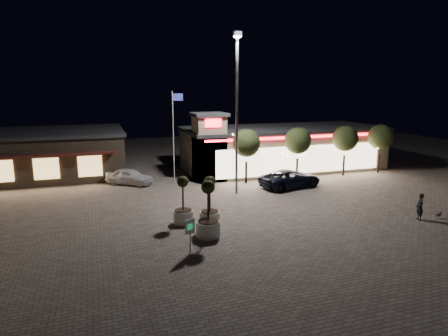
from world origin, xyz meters
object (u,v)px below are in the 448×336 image
object	(u,v)px
planter_left	(183,209)
valet_sign	(190,229)
planter_mid	(208,219)
pickup_truck	(291,178)
pedestrian	(420,207)
white_sedan	(130,177)

from	to	relation	value
planter_left	valet_sign	size ratio (longest dim) A/B	1.70
planter_mid	pickup_truck	bearing A→B (deg)	41.81
pedestrian	valet_sign	bearing A→B (deg)	-72.50
pedestrian	white_sedan	bearing A→B (deg)	-116.41
white_sedan	planter_mid	world-z (taller)	planter_mid
planter_left	planter_mid	xyz separation A→B (m)	(0.86, -2.68, 0.09)
pickup_truck	valet_sign	xyz separation A→B (m)	(-11.23, -10.52, 0.50)
pickup_truck	valet_sign	distance (m)	15.40
planter_mid	planter_left	bearing A→B (deg)	107.69
planter_left	pickup_truck	bearing A→B (deg)	29.64
pedestrian	planter_left	size ratio (longest dim) A/B	0.57
planter_mid	valet_sign	distance (m)	2.35
planter_left	planter_mid	world-z (taller)	planter_mid
planter_mid	white_sedan	bearing A→B (deg)	102.63
planter_left	planter_mid	bearing A→B (deg)	-72.31
white_sedan	planter_left	size ratio (longest dim) A/B	1.36
white_sedan	valet_sign	distance (m)	15.84
planter_mid	valet_sign	world-z (taller)	planter_mid
white_sedan	planter_mid	xyz separation A→B (m)	(3.12, -13.94, 0.32)
pickup_truck	planter_mid	distance (m)	13.07
valet_sign	white_sedan	bearing A→B (deg)	95.92
pedestrian	valet_sign	distance (m)	15.18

